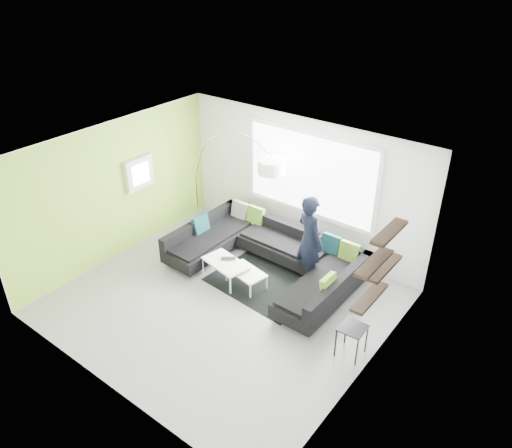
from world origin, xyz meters
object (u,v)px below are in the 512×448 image
Objects in this scene: arc_lamp at (195,175)px; person at (309,240)px; sectional_sofa at (264,259)px; coffee_table at (236,274)px; laptop at (228,260)px; side_table at (351,341)px.

arc_lamp is 3.20m from person.
person is at bearing 24.84° from sectional_sofa.
person reaches higher than coffee_table.
sectional_sofa is at bearing 8.69° from laptop.
person is (0.79, 0.35, 0.56)m from sectional_sofa.
sectional_sofa is at bearing -14.75° from arc_lamp.
laptop is at bearing 171.62° from side_table.
laptop is (-1.26, -0.84, -0.51)m from person.
sectional_sofa is 3.04× the size of coffee_table.
coffee_table is 2.14× the size of side_table.
sectional_sofa is 2.55m from side_table.
person reaches higher than laptop.
laptop is at bearing -30.44° from arc_lamp.
arc_lamp is at bearing 111.18° from laptop.
person is (1.04, 0.89, 0.71)m from coffee_table.
arc_lamp reaches higher than side_table.
laptop is (-0.48, -0.49, 0.06)m from sectional_sofa.
sectional_sofa is at bearing 159.05° from side_table.
arc_lamp is 7.32× the size of laptop.
laptop is at bearing -133.45° from sectional_sofa.
laptop is (-2.86, 0.42, 0.12)m from side_table.
coffee_table is at bearing 64.13° from person.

